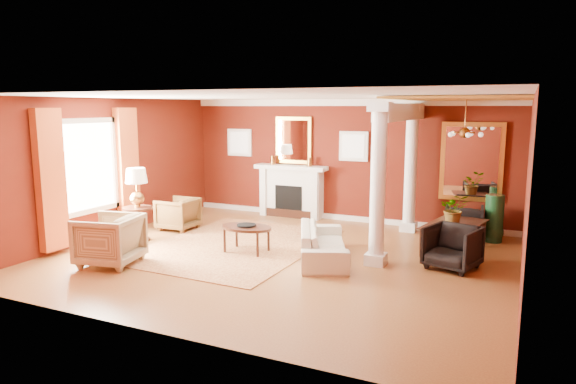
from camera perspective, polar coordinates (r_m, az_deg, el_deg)
The scene contains 27 objects.
ground at distance 9.46m, azimuth -0.84°, elevation -7.26°, with size 8.00×8.00×0.00m, color brown.
room_shell at distance 9.09m, azimuth -0.87°, elevation 5.02°, with size 8.04×7.04×2.92m.
fireplace at distance 12.79m, azimuth 0.36°, elevation 0.12°, with size 1.85×0.42×1.29m.
overmantel_mirror at distance 12.77m, azimuth 0.62°, elevation 5.77°, with size 0.95×0.07×1.15m.
flank_window_left at distance 13.49m, azimuth -5.40°, elevation 5.50°, with size 0.70×0.07×0.70m.
flank_window_right at distance 12.23m, azimuth 7.30°, elevation 5.06°, with size 0.70×0.07×0.70m.
left_window at distance 10.96m, azimuth -20.98°, elevation 2.03°, with size 0.21×2.55×2.60m.
column_front at distance 8.85m, azimuth 9.97°, elevation 0.91°, with size 0.36×0.36×2.80m.
column_back at distance 11.46m, azimuth 13.48°, elevation 2.71°, with size 0.36×0.36×2.80m.
header_beam at distance 10.31m, azimuth 12.50°, elevation 8.68°, with size 0.30×3.20×0.32m, color white.
amber_ceiling at distance 9.97m, azimuth 18.91°, elevation 9.81°, with size 2.30×3.40×0.04m, color gold.
dining_mirror at distance 11.72m, azimuth 19.71°, elevation 3.17°, with size 1.30×0.07×1.70m.
chandelier at distance 10.03m, azimuth 19.04°, elevation 6.24°, with size 0.60×0.62×0.75m.
crown_trim at distance 12.27m, azimuth 6.26°, elevation 9.87°, with size 8.00×0.08×0.16m, color white.
base_trim at distance 12.56m, azimuth 6.04°, elevation -2.83°, with size 8.00×0.08×0.12m, color white.
rug at distance 10.27m, azimuth -5.87°, elevation -5.91°, with size 3.07×4.09×0.02m, color maroon.
sofa at distance 9.27m, azimuth 3.94°, elevation -5.07°, with size 2.04×0.59×0.80m, color #EBE1C6.
armchair_leopard at distance 11.71m, azimuth -12.14°, elevation -2.21°, with size 0.77×0.72×0.79m, color black.
armchair_stripe at distance 9.43m, azimuth -19.24°, elevation -4.79°, with size 0.94×0.88×0.97m, color tan.
coffee_table at distance 9.69m, azimuth -4.63°, elevation -4.08°, with size 1.00×1.00×0.51m.
coffee_book at distance 9.61m, azimuth -5.08°, elevation -3.25°, with size 0.16×0.02×0.22m, color black.
side_table at distance 10.84m, azimuth -16.44°, elevation -0.01°, with size 0.60×0.60×1.50m.
dining_table at distance 10.19m, azimuth 18.12°, elevation -4.00°, with size 1.55×0.55×0.86m, color black.
dining_chair_near at distance 9.14m, azimuth 17.81°, elevation -5.66°, with size 0.79×0.74×0.82m, color black.
dining_chair_far at distance 11.30m, azimuth 18.97°, elevation -3.00°, with size 0.75×0.70×0.77m, color black.
green_urn at distance 11.25m, azimuth 21.88°, elevation -3.23°, with size 0.41×0.41×0.98m.
potted_plant at distance 10.06m, azimuth 18.06°, elevation -0.36°, with size 0.51×0.57×0.44m, color #26591E.
Camera 1 is at (3.94, -8.16, 2.72)m, focal length 32.00 mm.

